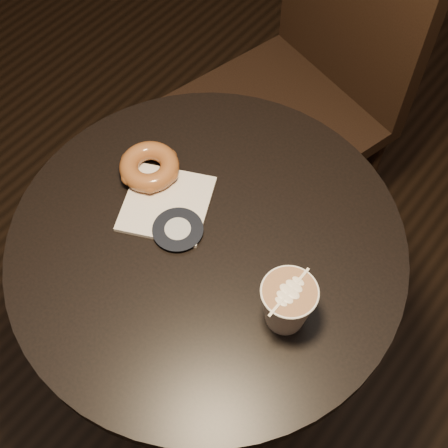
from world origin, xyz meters
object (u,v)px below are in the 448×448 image
object	(u,v)px
pastry_bag	(167,204)
doughnut	(149,167)
cafe_table	(209,291)
latte_cup	(287,305)
chair	(315,65)

from	to	relation	value
pastry_bag	doughnut	size ratio (longest dim) A/B	1.36
cafe_table	latte_cup	distance (m)	0.31
doughnut	cafe_table	bearing A→B (deg)	-14.33
chair	latte_cup	distance (m)	0.75
pastry_bag	doughnut	world-z (taller)	doughnut
doughnut	latte_cup	world-z (taller)	latte_cup
chair	latte_cup	world-z (taller)	chair
chair	pastry_bag	distance (m)	0.61
latte_cup	cafe_table	bearing A→B (deg)	171.11
chair	latte_cup	bearing A→B (deg)	-46.20
cafe_table	pastry_bag	world-z (taller)	pastry_bag
chair	doughnut	xyz separation A→B (m)	(-0.01, -0.56, 0.16)
chair	doughnut	world-z (taller)	chair
pastry_bag	latte_cup	size ratio (longest dim) A/B	1.51
pastry_bag	latte_cup	distance (m)	0.30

